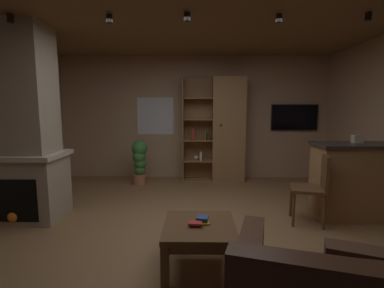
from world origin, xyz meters
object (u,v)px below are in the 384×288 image
object	(u,v)px
table_book_1	(195,223)
table_book_2	(203,218)
bookshelf_cabinet	(224,130)
kitchen_bar_counter	(364,181)
tissue_box	(357,139)
stone_fireplace	(22,134)
wall_mounted_tv	(294,117)
dining_chair	(315,184)
potted_floor_plant	(140,160)
coffee_table	(200,233)
table_book_0	(203,223)

from	to	relation	value
table_book_1	table_book_2	size ratio (longest dim) A/B	1.13
bookshelf_cabinet	table_book_2	bearing A→B (deg)	-99.12
kitchen_bar_counter	tissue_box	size ratio (longest dim) A/B	11.46
stone_fireplace	wall_mounted_tv	distance (m)	4.94
table_book_1	dining_chair	distance (m)	1.89
potted_floor_plant	wall_mounted_tv	size ratio (longest dim) A/B	0.91
coffee_table	potted_floor_plant	bearing A→B (deg)	111.75
kitchen_bar_counter	bookshelf_cabinet	bearing A→B (deg)	131.61
table_book_1	wall_mounted_tv	distance (m)	4.14
bookshelf_cabinet	table_book_2	distance (m)	3.28
kitchen_bar_counter	coffee_table	xyz separation A→B (m)	(-2.28, -1.27, -0.17)
tissue_box	dining_chair	world-z (taller)	tissue_box
potted_floor_plant	table_book_1	bearing A→B (deg)	-69.20
kitchen_bar_counter	table_book_0	world-z (taller)	kitchen_bar_counter
coffee_table	table_book_0	bearing A→B (deg)	15.43
table_book_1	potted_floor_plant	bearing A→B (deg)	110.80
bookshelf_cabinet	kitchen_bar_counter	world-z (taller)	bookshelf_cabinet
bookshelf_cabinet	stone_fireplace	bearing A→B (deg)	-144.40
dining_chair	potted_floor_plant	size ratio (longest dim) A/B	1.05
stone_fireplace	wall_mounted_tv	bearing A→B (deg)	27.48
coffee_table	dining_chair	world-z (taller)	dining_chair
table_book_0	potted_floor_plant	bearing A→B (deg)	112.43
bookshelf_cabinet	potted_floor_plant	bearing A→B (deg)	-168.17
stone_fireplace	table_book_0	size ratio (longest dim) A/B	23.59
bookshelf_cabinet	kitchen_bar_counter	distance (m)	2.67
tissue_box	potted_floor_plant	xyz separation A→B (m)	(-3.32, 1.53, -0.61)
table_book_0	potted_floor_plant	size ratio (longest dim) A/B	0.12
bookshelf_cabinet	table_book_1	xyz separation A→B (m)	(-0.58, -3.27, -0.59)
stone_fireplace	table_book_2	world-z (taller)	stone_fireplace
bookshelf_cabinet	table_book_0	xyz separation A→B (m)	(-0.50, -3.22, -0.61)
bookshelf_cabinet	tissue_box	xyz separation A→B (m)	(1.63, -1.89, 0.04)
table_book_2	potted_floor_plant	bearing A→B (deg)	112.53
wall_mounted_tv	dining_chair	bearing A→B (deg)	-102.50
stone_fireplace	tissue_box	world-z (taller)	stone_fireplace
table_book_1	stone_fireplace	bearing A→B (deg)	152.62
potted_floor_plant	wall_mounted_tv	xyz separation A→B (m)	(3.18, 0.56, 0.82)
coffee_table	dining_chair	bearing A→B (deg)	34.81
stone_fireplace	table_book_0	world-z (taller)	stone_fireplace
kitchen_bar_counter	wall_mounted_tv	world-z (taller)	wall_mounted_tv
bookshelf_cabinet	coffee_table	bearing A→B (deg)	-99.51
kitchen_bar_counter	dining_chair	world-z (taller)	kitchen_bar_counter
tissue_box	dining_chair	distance (m)	0.92
table_book_0	coffee_table	bearing A→B (deg)	-164.57
tissue_box	table_book_1	bearing A→B (deg)	-148.07
stone_fireplace	tissue_box	bearing A→B (deg)	2.30
table_book_0	table_book_2	xyz separation A→B (m)	(-0.01, 0.03, 0.04)
table_book_0	wall_mounted_tv	xyz separation A→B (m)	(2.00, 3.43, 0.86)
dining_chair	bookshelf_cabinet	bearing A→B (deg)	113.83
kitchen_bar_counter	coffee_table	bearing A→B (deg)	-150.85
table_book_0	table_book_2	world-z (taller)	table_book_2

